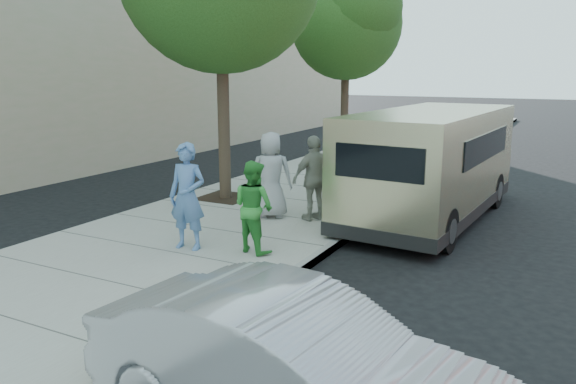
{
  "coord_description": "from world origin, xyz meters",
  "views": [
    {
      "loc": [
        5.18,
        -8.66,
        3.18
      ],
      "look_at": [
        0.77,
        -0.21,
        1.1
      ],
      "focal_mm": 35.0,
      "sensor_mm": 36.0,
      "label": 1
    }
  ],
  "objects_px": {
    "tree_far": "(348,19)",
    "person_green_shirt": "(254,207)",
    "sedan": "(292,368)",
    "person_officer": "(187,196)",
    "person_gray_shirt": "(271,175)",
    "van": "(433,162)",
    "person_striped_polo": "(315,178)",
    "parking_meter": "(350,177)"
  },
  "relations": [
    {
      "from": "tree_far",
      "to": "person_gray_shirt",
      "type": "bearing_deg",
      "value": -78.07
    },
    {
      "from": "person_green_shirt",
      "to": "person_striped_polo",
      "type": "xyz_separation_m",
      "value": [
        0.04,
        2.34,
        0.09
      ]
    },
    {
      "from": "person_gray_shirt",
      "to": "person_striped_polo",
      "type": "relative_size",
      "value": 1.03
    },
    {
      "from": "person_officer",
      "to": "person_striped_polo",
      "type": "relative_size",
      "value": 1.06
    },
    {
      "from": "person_gray_shirt",
      "to": "sedan",
      "type": "bearing_deg",
      "value": 94.25
    },
    {
      "from": "tree_far",
      "to": "person_officer",
      "type": "xyz_separation_m",
      "value": [
        1.6,
        -11.19,
        -3.81
      ]
    },
    {
      "from": "person_striped_polo",
      "to": "person_green_shirt",
      "type": "bearing_deg",
      "value": 31.5
    },
    {
      "from": "person_green_shirt",
      "to": "tree_far",
      "type": "bearing_deg",
      "value": -60.55
    },
    {
      "from": "tree_far",
      "to": "person_green_shirt",
      "type": "distance_m",
      "value": 11.82
    },
    {
      "from": "person_green_shirt",
      "to": "parking_meter",
      "type": "bearing_deg",
      "value": -93.9
    },
    {
      "from": "van",
      "to": "person_gray_shirt",
      "type": "relative_size",
      "value": 3.59
    },
    {
      "from": "tree_far",
      "to": "person_striped_polo",
      "type": "relative_size",
      "value": 3.72
    },
    {
      "from": "sedan",
      "to": "person_green_shirt",
      "type": "relative_size",
      "value": 2.51
    },
    {
      "from": "parking_meter",
      "to": "sedan",
      "type": "bearing_deg",
      "value": -58.78
    },
    {
      "from": "sedan",
      "to": "person_officer",
      "type": "bearing_deg",
      "value": 53.14
    },
    {
      "from": "van",
      "to": "person_gray_shirt",
      "type": "height_order",
      "value": "van"
    },
    {
      "from": "sedan",
      "to": "person_officer",
      "type": "height_order",
      "value": "person_officer"
    },
    {
      "from": "van",
      "to": "person_striped_polo",
      "type": "distance_m",
      "value": 2.65
    },
    {
      "from": "tree_far",
      "to": "van",
      "type": "xyz_separation_m",
      "value": [
        4.7,
        -6.72,
        -3.64
      ]
    },
    {
      "from": "tree_far",
      "to": "person_striped_polo",
      "type": "bearing_deg",
      "value": -72.14
    },
    {
      "from": "sedan",
      "to": "person_striped_polo",
      "type": "xyz_separation_m",
      "value": [
        -2.69,
        6.25,
        0.37
      ]
    },
    {
      "from": "tree_far",
      "to": "sedan",
      "type": "bearing_deg",
      "value": -69.78
    },
    {
      "from": "person_green_shirt",
      "to": "person_gray_shirt",
      "type": "bearing_deg",
      "value": -52.62
    },
    {
      "from": "parking_meter",
      "to": "person_green_shirt",
      "type": "height_order",
      "value": "person_green_shirt"
    },
    {
      "from": "sedan",
      "to": "person_striped_polo",
      "type": "distance_m",
      "value": 6.81
    },
    {
      "from": "tree_far",
      "to": "sedan",
      "type": "relative_size",
      "value": 1.65
    },
    {
      "from": "tree_far",
      "to": "person_officer",
      "type": "bearing_deg",
      "value": -81.86
    },
    {
      "from": "person_officer",
      "to": "person_gray_shirt",
      "type": "distance_m",
      "value": 2.51
    },
    {
      "from": "tree_far",
      "to": "person_gray_shirt",
      "type": "distance_m",
      "value": 9.67
    },
    {
      "from": "person_green_shirt",
      "to": "person_striped_polo",
      "type": "distance_m",
      "value": 2.35
    },
    {
      "from": "tree_far",
      "to": "person_striped_polo",
      "type": "xyz_separation_m",
      "value": [
        2.73,
        -8.47,
        -3.86
      ]
    },
    {
      "from": "tree_far",
      "to": "person_striped_polo",
      "type": "distance_m",
      "value": 9.7
    },
    {
      "from": "parking_meter",
      "to": "person_striped_polo",
      "type": "relative_size",
      "value": 0.77
    },
    {
      "from": "parking_meter",
      "to": "person_gray_shirt",
      "type": "relative_size",
      "value": 0.75
    },
    {
      "from": "sedan",
      "to": "person_green_shirt",
      "type": "distance_m",
      "value": 4.77
    },
    {
      "from": "person_green_shirt",
      "to": "person_gray_shirt",
      "type": "height_order",
      "value": "person_gray_shirt"
    },
    {
      "from": "van",
      "to": "person_green_shirt",
      "type": "distance_m",
      "value": 4.57
    },
    {
      "from": "person_gray_shirt",
      "to": "person_striped_polo",
      "type": "bearing_deg",
      "value": 167.43
    },
    {
      "from": "van",
      "to": "person_green_shirt",
      "type": "xyz_separation_m",
      "value": [
        -2.01,
        -4.09,
        -0.31
      ]
    },
    {
      "from": "sedan",
      "to": "person_officer",
      "type": "relative_size",
      "value": 2.14
    },
    {
      "from": "person_green_shirt",
      "to": "person_officer",
      "type": "bearing_deg",
      "value": 34.77
    },
    {
      "from": "sedan",
      "to": "van",
      "type": "bearing_deg",
      "value": 10.98
    }
  ]
}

